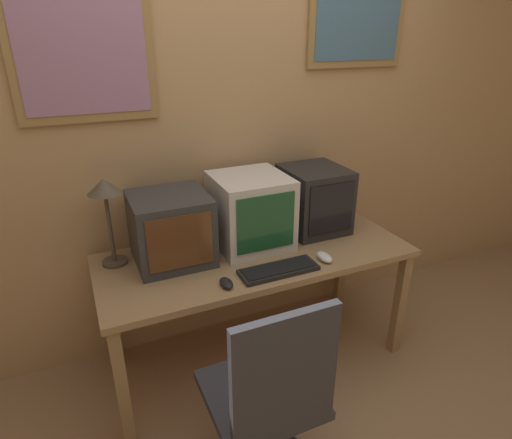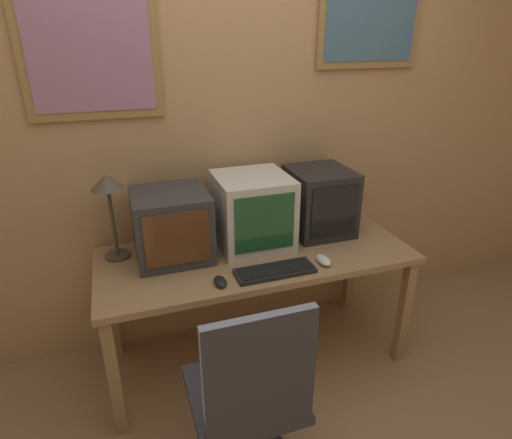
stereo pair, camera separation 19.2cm
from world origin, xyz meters
name	(u,v)px [view 2 (the right image)]	position (x,y,z in m)	size (l,w,h in m)	color
wall_back	(233,132)	(0.00, 1.20, 1.31)	(8.00, 0.08, 2.60)	tan
desk	(256,265)	(0.00, 0.78, 0.64)	(1.72, 0.70, 0.72)	#99754C
monitor_left	(172,225)	(-0.44, 0.90, 0.90)	(0.39, 0.39, 0.37)	#333333
monitor_center	(252,211)	(0.02, 0.90, 0.92)	(0.40, 0.42, 0.41)	beige
monitor_right	(319,201)	(0.46, 0.94, 0.92)	(0.35, 0.38, 0.39)	black
keyboard_main	(275,271)	(0.02, 0.55, 0.73)	(0.41, 0.15, 0.03)	black
mouse_near_keyboard	(324,260)	(0.30, 0.55, 0.74)	(0.06, 0.12, 0.04)	silver
mouse_far_corner	(220,281)	(-0.27, 0.53, 0.74)	(0.06, 0.11, 0.03)	black
desk_clock	(348,208)	(0.74, 1.07, 0.78)	(0.09, 0.05, 0.12)	black
desk_lamp	(108,193)	(-0.73, 0.98, 1.09)	(0.17, 0.17, 0.47)	#4C4233
office_chair	(249,412)	(-0.29, 0.01, 0.43)	(0.47, 0.47, 1.00)	black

